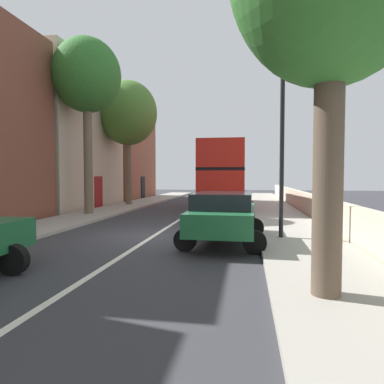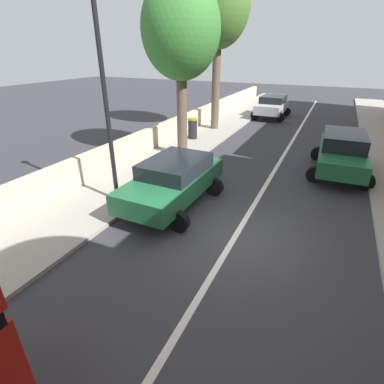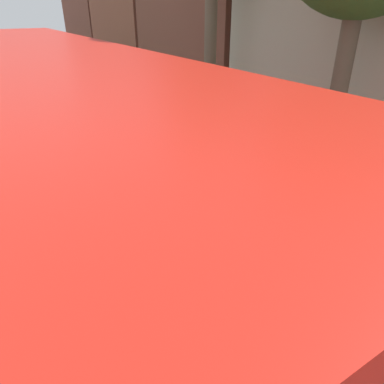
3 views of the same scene
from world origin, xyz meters
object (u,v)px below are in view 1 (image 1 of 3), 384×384
(street_tree_left_0, at_px, (87,77))
(street_tree_left_2, at_px, (128,114))
(parked_car_green_right_1, at_px, (224,214))
(lamppost_right, at_px, (282,122))
(double_decker_bus, at_px, (225,173))

(street_tree_left_0, bearing_deg, street_tree_left_2, 89.30)
(parked_car_green_right_1, height_order, lamppost_right, lamppost_right)
(lamppost_right, bearing_deg, street_tree_left_0, 148.84)
(double_decker_bus, bearing_deg, lamppost_right, -77.51)
(street_tree_left_0, relative_size, street_tree_left_2, 1.06)
(double_decker_bus, height_order, lamppost_right, lamppost_right)
(double_decker_bus, distance_m, street_tree_left_2, 7.97)
(parked_car_green_right_1, xyz_separation_m, street_tree_left_2, (-7.60, 12.48, 5.60))
(street_tree_left_2, height_order, lamppost_right, street_tree_left_2)
(parked_car_green_right_1, relative_size, lamppost_right, 0.69)
(parked_car_green_right_1, bearing_deg, street_tree_left_0, 139.80)
(double_decker_bus, height_order, street_tree_left_2, street_tree_left_2)
(street_tree_left_0, bearing_deg, lamppost_right, -31.16)
(parked_car_green_right_1, distance_m, street_tree_left_2, 15.65)
(street_tree_left_2, bearing_deg, double_decker_bus, 0.08)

